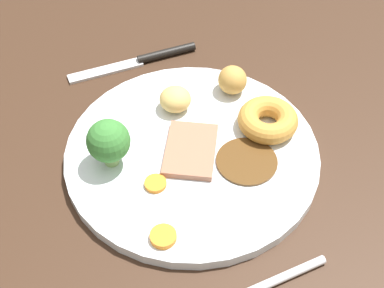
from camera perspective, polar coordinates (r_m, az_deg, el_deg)
dining_table at (r=62.86cm, az=2.14°, el=-3.98°), size 120.00×84.00×3.60cm
dinner_plate at (r=62.21cm, az=-0.00°, el=-1.04°), size 29.82×29.82×1.40cm
gravy_pool at (r=60.67cm, az=5.94°, el=-1.86°), size 7.09×7.09×0.30cm
meat_slice_main at (r=61.14cm, az=-0.16°, el=-0.63°), size 9.99×9.24×0.80cm
yorkshire_pudding at (r=63.87cm, az=8.20°, el=2.60°), size 7.29×7.29×2.55cm
roast_potato_left at (r=65.62cm, az=-1.50°, el=4.98°), size 5.06×5.08×3.00cm
roast_potato_right at (r=67.87cm, az=4.40°, el=6.92°), size 4.79×4.66×3.58cm
carrot_coin_front at (r=54.33cm, az=-3.13°, el=-9.96°), size 2.76×2.76×0.68cm
carrot_coin_back at (r=58.42cm, az=-4.03°, el=-4.18°), size 2.46×2.46×0.52cm
broccoli_floret at (r=58.55cm, az=-9.02°, el=0.27°), size 4.90×4.90×6.06cm
knife at (r=75.48cm, az=-5.16°, el=9.11°), size 2.70×18.56×1.20cm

